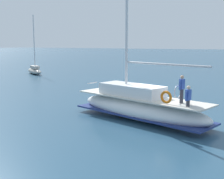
# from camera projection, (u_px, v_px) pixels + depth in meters

# --- Properties ---
(ground_plane) EXTENTS (400.00, 400.00, 0.00)m
(ground_plane) POSITION_uv_depth(u_px,v_px,m) (156.00, 118.00, 19.32)
(ground_plane) COLOR #284C66
(main_sailboat) EXTENTS (5.12, 9.88, 13.25)m
(main_sailboat) POSITION_uv_depth(u_px,v_px,m) (140.00, 106.00, 18.81)
(main_sailboat) COLOR white
(main_sailboat) RESTS_ON ground
(moored_sloop_far) EXTENTS (4.14, 5.35, 8.90)m
(moored_sloop_far) POSITION_uv_depth(u_px,v_px,m) (34.00, 70.00, 45.96)
(moored_sloop_far) COLOR #B7B2A8
(moored_sloop_far) RESTS_ON ground
(mooring_buoy) EXTENTS (0.64, 0.64, 0.92)m
(mooring_buoy) POSITION_uv_depth(u_px,v_px,m) (124.00, 94.00, 26.97)
(mooring_buoy) COLOR #EA4C19
(mooring_buoy) RESTS_ON ground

